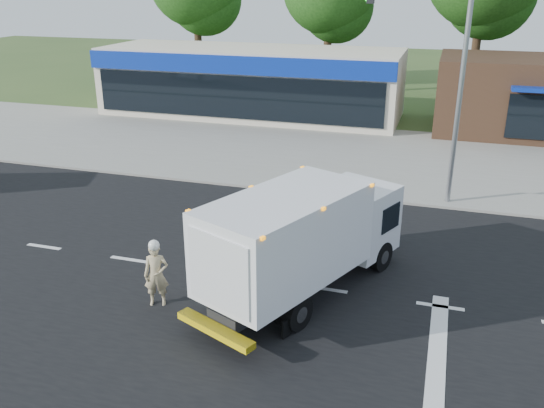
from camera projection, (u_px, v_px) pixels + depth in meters
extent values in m
plane|color=#385123|center=(326.00, 290.00, 15.57)|extent=(120.00, 120.00, 0.00)
cube|color=black|center=(326.00, 289.00, 15.56)|extent=(60.00, 14.00, 0.02)
cube|color=gray|center=(369.00, 189.00, 22.84)|extent=(60.00, 2.40, 0.12)
cube|color=gray|center=(386.00, 151.00, 28.02)|extent=(60.00, 9.00, 0.02)
cube|color=silver|center=(44.00, 247.00, 18.02)|extent=(1.20, 0.15, 0.01)
cube|color=silver|center=(129.00, 259.00, 17.20)|extent=(1.20, 0.15, 0.01)
cube|color=silver|center=(222.00, 273.00, 16.38)|extent=(1.20, 0.15, 0.01)
cube|color=silver|center=(326.00, 289.00, 15.56)|extent=(1.20, 0.15, 0.01)
cube|color=silver|center=(440.00, 306.00, 14.74)|extent=(1.20, 0.15, 0.01)
cube|color=silver|center=(435.00, 379.00, 12.07)|extent=(0.40, 7.00, 0.01)
cube|color=black|center=(285.00, 283.00, 14.60)|extent=(2.65, 4.55, 0.32)
cube|color=silver|center=(356.00, 217.00, 16.61)|extent=(2.53, 2.46, 1.92)
cube|color=black|center=(372.00, 203.00, 17.16)|extent=(1.65, 0.81, 0.82)
cube|color=white|center=(285.00, 237.00, 14.13)|extent=(3.82, 5.06, 2.15)
cube|color=silver|center=(218.00, 273.00, 12.52)|extent=(1.70, 0.77, 1.74)
cube|color=yellow|center=(215.00, 330.00, 12.90)|extent=(2.14, 1.16, 0.16)
cube|color=orange|center=(286.00, 197.00, 13.75)|extent=(3.78, 4.91, 0.07)
cylinder|color=black|center=(331.00, 239.00, 17.52)|extent=(0.60, 0.91, 0.88)
cylinder|color=black|center=(381.00, 256.00, 16.47)|extent=(0.60, 0.91, 0.88)
cylinder|color=black|center=(241.00, 288.00, 14.77)|extent=(0.60, 0.91, 0.88)
cylinder|color=black|center=(297.00, 313.00, 13.66)|extent=(0.60, 0.91, 0.88)
imported|color=tan|center=(156.00, 275.00, 14.56)|extent=(0.73, 0.60, 1.71)
sphere|color=white|center=(154.00, 245.00, 14.26)|extent=(0.28, 0.28, 0.28)
cube|color=beige|center=(251.00, 82.00, 35.10)|extent=(18.00, 6.00, 4.00)
cube|color=#0A299A|center=(233.00, 65.00, 31.87)|extent=(18.00, 0.30, 1.00)
cube|color=black|center=(234.00, 97.00, 32.53)|extent=(17.00, 0.12, 2.40)
cube|color=#382316|center=(534.00, 96.00, 30.72)|extent=(10.00, 6.00, 4.00)
cube|color=#0A299A|center=(544.00, 89.00, 27.63)|extent=(3.00, 1.20, 0.20)
cube|color=black|center=(539.00, 118.00, 28.18)|extent=(3.00, 0.12, 2.20)
cylinder|color=gray|center=(460.00, 97.00, 20.05)|extent=(0.18, 0.18, 8.00)
cylinder|color=#332114|center=(198.00, 38.00, 43.52)|extent=(0.56, 0.56, 7.35)
cylinder|color=#332114|center=(328.00, 46.00, 40.87)|extent=(0.56, 0.56, 6.86)
sphere|color=#184012|center=(337.00, 6.00, 40.22)|extent=(5.10, 5.10, 5.10)
cylinder|color=#332114|center=(476.00, 43.00, 37.96)|extent=(0.56, 0.56, 7.84)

